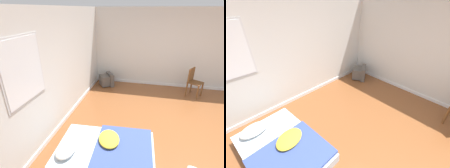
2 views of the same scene
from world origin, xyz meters
The scene contains 6 objects.
ground_plane centered at (0.00, 0.00, 0.00)m, with size 20.00×20.00×0.00m, color brown.
wall_back centered at (-0.01, 2.76, 1.29)m, with size 8.11×0.08×2.60m.
wall_right centered at (2.88, 0.00, 1.29)m, with size 0.08×7.86×2.60m.
mattress_bed centered at (-0.78, 1.46, 0.13)m, with size 1.27×1.83×0.34m.
crt_tv centered at (2.42, 2.25, 0.20)m, with size 0.62×0.60×0.43m.
wooden_chair centered at (2.27, -0.55, 0.51)m, with size 0.53×0.53×0.87m.
Camera 1 is at (-3.16, 0.81, 2.55)m, focal length 28.00 mm.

